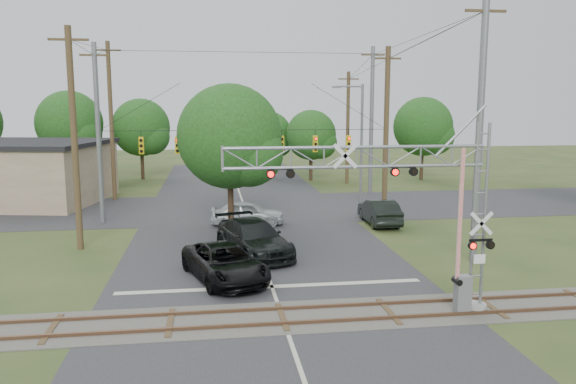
{
  "coord_description": "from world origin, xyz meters",
  "views": [
    {
      "loc": [
        -2.48,
        -17.23,
        7.69
      ],
      "look_at": [
        0.97,
        7.5,
        3.76
      ],
      "focal_mm": 35.0,
      "sensor_mm": 36.0,
      "label": 1
    }
  ],
  "objects": [
    {
      "name": "traffic_signal_span",
      "position": [
        0.88,
        20.0,
        5.6
      ],
      "size": [
        19.34,
        0.36,
        11.5
      ],
      "color": "slate",
      "rests_on": "ground"
    },
    {
      "name": "ground",
      "position": [
        0.0,
        0.0,
        0.0
      ],
      "size": [
        160.0,
        160.0,
        0.0
      ],
      "primitive_type": "plane",
      "color": "#2E411E",
      "rests_on": "ground"
    },
    {
      "name": "road_cross",
      "position": [
        0.0,
        24.0,
        0.01
      ],
      "size": [
        90.0,
        12.0,
        0.02
      ],
      "primitive_type": "cube",
      "color": "#2D2D2F",
      "rests_on": "ground"
    },
    {
      "name": "car_dark",
      "position": [
        -0.35,
        10.75,
        0.89
      ],
      "size": [
        4.27,
        6.6,
        1.78
      ],
      "primitive_type": "imported",
      "rotation": [
        0.0,
        0.0,
        0.32
      ],
      "color": "black",
      "rests_on": "ground"
    },
    {
      "name": "road_main",
      "position": [
        0.0,
        10.0,
        0.01
      ],
      "size": [
        14.0,
        90.0,
        0.02
      ],
      "primitive_type": "cube",
      "color": "#2D2D2F",
      "rests_on": "ground"
    },
    {
      "name": "utility_poles",
      "position": [
        2.45,
        22.87,
        6.12
      ],
      "size": [
        23.41,
        28.02,
        12.63
      ],
      "color": "#473620",
      "rests_on": "ground"
    },
    {
      "name": "crossing_gantry",
      "position": [
        4.33,
        1.64,
        4.31
      ],
      "size": [
        9.8,
        0.9,
        7.03
      ],
      "color": "gray",
      "rests_on": "ground"
    },
    {
      "name": "pickup_black",
      "position": [
        -1.93,
        6.78,
        0.79
      ],
      "size": [
        4.21,
        6.18,
        1.57
      ],
      "primitive_type": "imported",
      "rotation": [
        0.0,
        0.0,
        0.31
      ],
      "color": "black",
      "rests_on": "ground"
    },
    {
      "name": "sedan_silver",
      "position": [
        -0.18,
        17.98,
        0.79
      ],
      "size": [
        4.73,
        2.07,
        1.59
      ],
      "primitive_type": "imported",
      "rotation": [
        0.0,
        0.0,
        1.53
      ],
      "color": "#B7BBBF",
      "rests_on": "ground"
    },
    {
      "name": "streetlight",
      "position": [
        9.03,
        25.19,
        5.15
      ],
      "size": [
        2.45,
        0.26,
        9.21
      ],
      "color": "slate",
      "rests_on": "ground"
    },
    {
      "name": "railroad_track",
      "position": [
        0.0,
        2.0,
        0.03
      ],
      "size": [
        90.0,
        3.2,
        0.17
      ],
      "color": "#4A4640",
      "rests_on": "ground"
    },
    {
      "name": "treeline",
      "position": [
        -0.35,
        33.14,
        5.54
      ],
      "size": [
        58.85,
        30.99,
        9.19
      ],
      "color": "#332517",
      "rests_on": "ground"
    },
    {
      "name": "suv_dark",
      "position": [
        8.28,
        17.16,
        0.81
      ],
      "size": [
        1.81,
        4.96,
        1.62
      ],
      "primitive_type": "imported",
      "rotation": [
        0.0,
        0.0,
        3.12
      ],
      "color": "black",
      "rests_on": "ground"
    }
  ]
}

